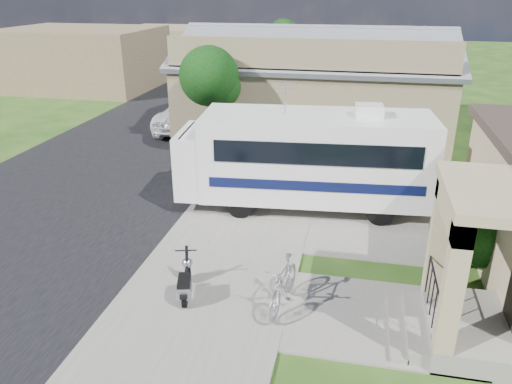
% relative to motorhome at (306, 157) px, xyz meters
% --- Properties ---
extents(ground, '(120.00, 120.00, 0.00)m').
position_rel_motorhome_xyz_m(ground, '(-0.68, -4.65, -1.74)').
color(ground, '#193E10').
extents(street_slab, '(9.00, 80.00, 0.02)m').
position_rel_motorhome_xyz_m(street_slab, '(-8.18, 5.35, -1.73)').
color(street_slab, black).
rests_on(street_slab, ground).
extents(sidewalk_slab, '(4.00, 80.00, 0.06)m').
position_rel_motorhome_xyz_m(sidewalk_slab, '(-1.68, 5.35, -1.71)').
color(sidewalk_slab, slate).
rests_on(sidewalk_slab, ground).
extents(driveway_slab, '(7.00, 6.00, 0.05)m').
position_rel_motorhome_xyz_m(driveway_slab, '(0.82, -0.15, -1.71)').
color(driveway_slab, slate).
rests_on(driveway_slab, ground).
extents(walk_slab, '(4.00, 3.00, 0.05)m').
position_rel_motorhome_xyz_m(walk_slab, '(2.32, -5.65, -1.71)').
color(walk_slab, slate).
rests_on(walk_slab, ground).
extents(warehouse, '(12.50, 8.40, 5.04)m').
position_rel_motorhome_xyz_m(warehouse, '(-0.68, 9.32, 0.25)').
color(warehouse, '#78694B').
rests_on(warehouse, ground).
extents(distant_bldg_far, '(10.00, 8.00, 4.00)m').
position_rel_motorhome_xyz_m(distant_bldg_far, '(-17.68, 17.35, 0.26)').
color(distant_bldg_far, brown).
rests_on(distant_bldg_far, ground).
extents(distant_bldg_near, '(8.00, 7.00, 3.20)m').
position_rel_motorhome_xyz_m(distant_bldg_near, '(-15.68, 29.35, -0.14)').
color(distant_bldg_near, '#78694B').
rests_on(distant_bldg_near, ground).
extents(street_tree_a, '(2.44, 2.40, 4.58)m').
position_rel_motorhome_xyz_m(street_tree_a, '(-4.38, 4.40, 1.51)').
color(street_tree_a, black).
rests_on(street_tree_a, ground).
extents(street_tree_b, '(2.44, 2.40, 4.73)m').
position_rel_motorhome_xyz_m(street_tree_b, '(-4.38, 14.40, 1.65)').
color(street_tree_b, black).
rests_on(street_tree_b, ground).
extents(street_tree_c, '(2.44, 2.40, 4.42)m').
position_rel_motorhome_xyz_m(street_tree_c, '(-4.38, 23.40, 1.37)').
color(street_tree_c, black).
rests_on(street_tree_c, ground).
extents(motorhome, '(8.09, 3.16, 4.05)m').
position_rel_motorhome_xyz_m(motorhome, '(0.00, 0.00, 0.00)').
color(motorhome, silver).
rests_on(motorhome, ground).
extents(shrub, '(2.25, 2.15, 2.77)m').
position_rel_motorhome_xyz_m(shrub, '(4.61, -2.90, -0.32)').
color(shrub, black).
rests_on(shrub, ground).
extents(scooter, '(0.68, 1.45, 0.97)m').
position_rel_motorhome_xyz_m(scooter, '(-2.08, -5.73, -1.30)').
color(scooter, black).
rests_on(scooter, ground).
extents(bicycle, '(0.82, 1.98, 1.15)m').
position_rel_motorhome_xyz_m(bicycle, '(0.18, -5.65, -1.16)').
color(bicycle, '#97989E').
rests_on(bicycle, ground).
extents(pickup_truck, '(2.77, 5.76, 1.58)m').
position_rel_motorhome_xyz_m(pickup_truck, '(-6.62, 8.37, -0.95)').
color(pickup_truck, white).
rests_on(pickup_truck, ground).
extents(van, '(3.52, 6.25, 1.71)m').
position_rel_motorhome_xyz_m(van, '(-7.30, 15.14, -0.88)').
color(van, white).
rests_on(van, ground).
extents(garden_hose, '(0.38, 0.38, 0.17)m').
position_rel_motorhome_xyz_m(garden_hose, '(3.02, -5.11, -1.65)').
color(garden_hose, '#167123').
rests_on(garden_hose, ground).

